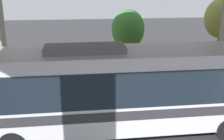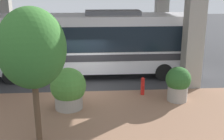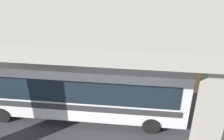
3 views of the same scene
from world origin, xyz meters
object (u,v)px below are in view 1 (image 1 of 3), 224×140
(fire_hydrant, at_px, (61,96))
(planter_front, at_px, (122,77))
(street_tree_far, at_px, (128,29))
(bus, at_px, (116,87))
(planter_middle, at_px, (34,84))
(street_tree_near, at_px, (221,19))

(fire_hydrant, relative_size, planter_front, 0.50)
(planter_front, xyz_separation_m, street_tree_far, (-2.75, 0.83, 2.40))
(bus, relative_size, planter_middle, 7.56)
(planter_middle, bearing_deg, bus, 43.19)
(bus, bearing_deg, street_tree_far, 165.94)
(fire_hydrant, bearing_deg, street_tree_far, 133.13)
(planter_middle, bearing_deg, street_tree_far, 118.93)
(planter_middle, bearing_deg, planter_front, 95.53)
(bus, xyz_separation_m, planter_front, (-4.74, 1.05, -1.18))
(street_tree_near, bearing_deg, planter_front, -83.95)
(planter_middle, xyz_separation_m, street_tree_near, (-1.14, 11.21, 3.32))
(street_tree_near, distance_m, street_tree_far, 5.81)
(bus, height_order, street_tree_near, street_tree_near)
(planter_front, relative_size, street_tree_near, 0.34)
(planter_middle, distance_m, street_tree_near, 11.75)
(bus, distance_m, planter_front, 4.99)
(fire_hydrant, relative_size, planter_middle, 0.56)
(planter_front, relative_size, street_tree_far, 0.40)
(bus, relative_size, street_tree_far, 2.70)
(planter_front, bearing_deg, street_tree_near, 96.05)
(street_tree_far, bearing_deg, planter_front, -16.75)
(street_tree_near, bearing_deg, planter_middle, -84.18)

